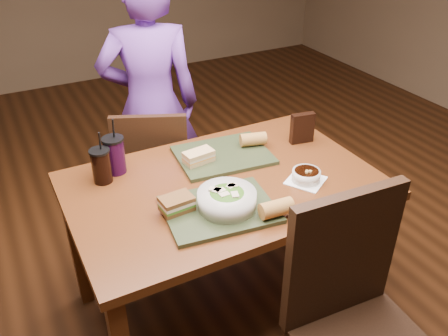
{
  "coord_description": "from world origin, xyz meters",
  "views": [
    {
      "loc": [
        -0.79,
        -1.49,
        1.85
      ],
      "look_at": [
        0.0,
        0.0,
        0.82
      ],
      "focal_mm": 38.0,
      "sensor_mm": 36.0,
      "label": 1
    }
  ],
  "objects": [
    {
      "name": "chair_near",
      "position": [
        0.14,
        -0.7,
        0.56
      ],
      "size": [
        0.46,
        0.46,
        1.01
      ],
      "color": "black",
      "rests_on": "ground"
    },
    {
      "name": "salad_bowl",
      "position": [
        -0.08,
        -0.18,
        0.81
      ],
      "size": [
        0.23,
        0.23,
        0.08
      ],
      "color": "silver",
      "rests_on": "tray_near"
    },
    {
      "name": "sandwich_near",
      "position": [
        -0.26,
        -0.11,
        0.8
      ],
      "size": [
        0.13,
        0.09,
        0.06
      ],
      "color": "#593819",
      "rests_on": "tray_near"
    },
    {
      "name": "soup_bowl",
      "position": [
        0.31,
        -0.15,
        0.78
      ],
      "size": [
        0.2,
        0.2,
        0.06
      ],
      "color": "white",
      "rests_on": "dining_table"
    },
    {
      "name": "chair_far",
      "position": [
        -0.14,
        0.62,
        0.48
      ],
      "size": [
        0.5,
        0.51,
        0.87
      ],
      "color": "black",
      "rests_on": "ground"
    },
    {
      "name": "cup_berry",
      "position": [
        -0.38,
        0.3,
        0.83
      ],
      "size": [
        0.09,
        0.09,
        0.26
      ],
      "color": "black",
      "rests_on": "dining_table"
    },
    {
      "name": "baguette_near",
      "position": [
        0.05,
        -0.32,
        0.8
      ],
      "size": [
        0.13,
        0.07,
        0.06
      ],
      "primitive_type": "cylinder",
      "rotation": [
        0.0,
        1.57,
        -0.08
      ],
      "color": "#AD7533",
      "rests_on": "tray_near"
    },
    {
      "name": "chip_bag",
      "position": [
        0.5,
        0.14,
        0.83
      ],
      "size": [
        0.12,
        0.05,
        0.15
      ],
      "primitive_type": "cube",
      "rotation": [
        0.0,
        0.0,
        -0.17
      ],
      "color": "black",
      "rests_on": "dining_table"
    },
    {
      "name": "cup_cola",
      "position": [
        -0.45,
        0.25,
        0.83
      ],
      "size": [
        0.09,
        0.09,
        0.23
      ],
      "color": "black",
      "rests_on": "dining_table"
    },
    {
      "name": "diner",
      "position": [
        -0.01,
        0.87,
        0.76
      ],
      "size": [
        0.63,
        0.5,
        1.52
      ],
      "primitive_type": "imported",
      "rotation": [
        0.0,
        0.0,
        2.87
      ],
      "color": "#6B389A",
      "rests_on": "ground"
    },
    {
      "name": "sandwich_far",
      "position": [
        -0.03,
        0.18,
        0.79
      ],
      "size": [
        0.14,
        0.09,
        0.05
      ],
      "color": "tan",
      "rests_on": "tray_far"
    },
    {
      "name": "baguette_far",
      "position": [
        0.26,
        0.2,
        0.8
      ],
      "size": [
        0.13,
        0.09,
        0.06
      ],
      "primitive_type": "cylinder",
      "rotation": [
        0.0,
        1.57,
        -0.26
      ],
      "color": "#AD7533",
      "rests_on": "tray_far"
    },
    {
      "name": "ground",
      "position": [
        0.0,
        0.0,
        0.0
      ],
      "size": [
        6.0,
        6.0,
        0.0
      ],
      "primitive_type": "plane",
      "color": "#381C0B",
      "rests_on": "ground"
    },
    {
      "name": "tray_near",
      "position": [
        -0.11,
        -0.18,
        0.76
      ],
      "size": [
        0.46,
        0.37,
        0.02
      ],
      "primitive_type": "cube",
      "rotation": [
        0.0,
        0.0,
        -0.13
      ],
      "color": "#28321B",
      "rests_on": "dining_table"
    },
    {
      "name": "dining_table",
      "position": [
        0.0,
        0.0,
        0.66
      ],
      "size": [
        1.3,
        0.85,
        0.75
      ],
      "color": "#552A11",
      "rests_on": "ground"
    },
    {
      "name": "tray_far",
      "position": [
        0.1,
        0.19,
        0.76
      ],
      "size": [
        0.45,
        0.36,
        0.02
      ],
      "primitive_type": "cube",
      "rotation": [
        0.0,
        0.0,
        -0.1
      ],
      "color": "#28321B",
      "rests_on": "dining_table"
    }
  ]
}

